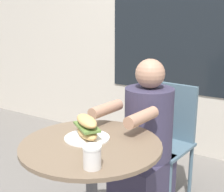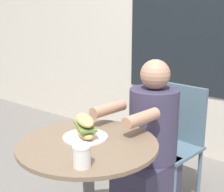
% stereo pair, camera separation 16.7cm
% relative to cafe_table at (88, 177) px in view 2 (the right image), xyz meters
% --- Properties ---
extents(storefront_wall, '(8.00, 0.09, 2.80)m').
position_rel_cafe_table_xyz_m(storefront_wall, '(-0.00, 1.76, 0.86)').
color(storefront_wall, beige).
rests_on(storefront_wall, ground_plane).
extents(cafe_table, '(0.71, 0.71, 0.73)m').
position_rel_cafe_table_xyz_m(cafe_table, '(0.00, 0.00, 0.00)').
color(cafe_table, brown).
rests_on(cafe_table, ground_plane).
extents(diner_chair, '(0.42, 0.42, 0.87)m').
position_rel_cafe_table_xyz_m(diner_chair, '(0.06, 0.87, -0.02)').
color(diner_chair, slate).
rests_on(diner_chair, ground_plane).
extents(seated_diner, '(0.36, 0.57, 1.10)m').
position_rel_cafe_table_xyz_m(seated_diner, '(0.04, 0.53, -0.06)').
color(seated_diner, '#38334C').
rests_on(seated_diner, ground_plane).
extents(sandwich_on_plate, '(0.23, 0.23, 0.12)m').
position_rel_cafe_table_xyz_m(sandwich_on_plate, '(-0.05, 0.04, 0.25)').
color(sandwich_on_plate, white).
rests_on(sandwich_on_plate, cafe_table).
extents(drink_cup, '(0.08, 0.08, 0.10)m').
position_rel_cafe_table_xyz_m(drink_cup, '(0.16, -0.21, 0.25)').
color(drink_cup, silver).
rests_on(drink_cup, cafe_table).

